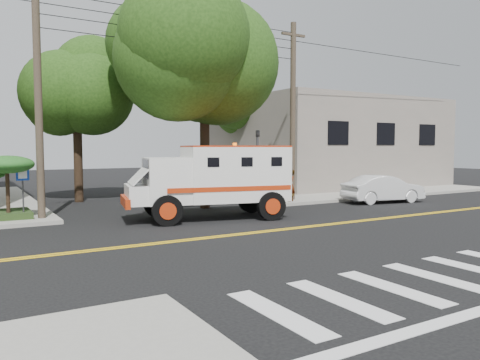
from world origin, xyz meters
TOP-DOWN VIEW (x-y plane):
  - ground at (0.00, 0.00)m, footprint 100.00×100.00m
  - sidewalk_ne at (13.50, 13.50)m, footprint 17.00×17.00m
  - building_right at (15.00, 14.00)m, footprint 14.00×12.00m
  - utility_pole_left at (-5.60, 6.00)m, footprint 0.28×0.28m
  - utility_pole_right at (6.30, 6.20)m, footprint 0.28×0.28m
  - tree_main at (1.94, 6.21)m, footprint 6.08×5.70m
  - tree_left at (-2.68, 11.79)m, footprint 4.48×4.20m
  - tree_right at (8.84, 15.77)m, footprint 4.80×4.50m
  - traffic_signal at (3.80, 5.60)m, footprint 0.15×0.18m
  - accessibility_sign at (-6.20, 6.17)m, footprint 0.45×0.10m
  - armored_truck at (0.40, 3.40)m, footprint 6.64×3.56m
  - parked_sedan at (10.25, 3.80)m, footprint 4.40×2.13m
  - pedestrian_a at (5.68, 5.50)m, footprint 0.68×0.62m
  - pedestrian_b at (7.73, 9.35)m, footprint 0.85×0.74m

SIDE VIEW (x-z plane):
  - ground at x=0.00m, z-range 0.00..0.00m
  - sidewalk_ne at x=13.50m, z-range 0.00..0.15m
  - parked_sedan at x=10.25m, z-range 0.00..1.39m
  - pedestrian_b at x=7.73m, z-range 0.15..1.65m
  - pedestrian_a at x=5.68m, z-range 0.15..1.71m
  - accessibility_sign at x=-6.20m, z-range 0.35..2.38m
  - armored_truck at x=0.40m, z-range 0.20..3.07m
  - traffic_signal at x=3.80m, z-range 0.43..4.03m
  - building_right at x=15.00m, z-range 0.15..6.15m
  - utility_pole_left at x=-5.60m, z-range 0.00..9.00m
  - utility_pole_right at x=6.30m, z-range 0.00..9.00m
  - tree_left at x=-2.68m, z-range 1.88..9.58m
  - tree_right at x=8.84m, z-range 1.99..10.19m
  - tree_main at x=1.94m, z-range 2.27..12.12m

